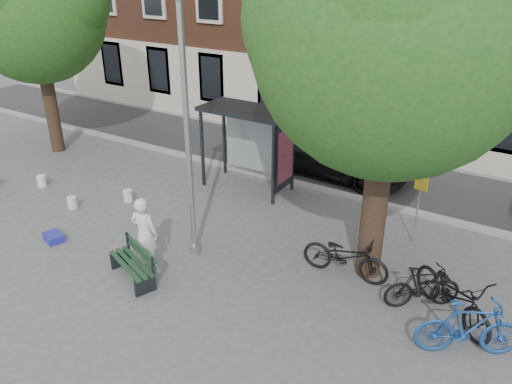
{
  "coord_description": "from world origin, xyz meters",
  "views": [
    {
      "loc": [
        6.98,
        -8.26,
        6.79
      ],
      "look_at": [
        0.99,
        1.34,
        1.4
      ],
      "focal_mm": 35.0,
      "sensor_mm": 36.0,
      "label": 1
    }
  ],
  "objects_px": {
    "bench": "(134,265)",
    "car_dark": "(340,155)",
    "bus_shelter": "(260,132)",
    "lamppost": "(188,149)",
    "bike_c": "(453,294)",
    "bike_a": "(346,256)",
    "painter": "(144,234)",
    "notice_sign": "(420,193)",
    "bike_d": "(423,287)",
    "bike_b": "(469,328)"
  },
  "relations": [
    {
      "from": "bike_d",
      "to": "notice_sign",
      "type": "distance_m",
      "value": 2.83
    },
    {
      "from": "painter",
      "to": "bike_a",
      "type": "bearing_deg",
      "value": -163.49
    },
    {
      "from": "bike_d",
      "to": "bike_b",
      "type": "bearing_deg",
      "value": -167.97
    },
    {
      "from": "painter",
      "to": "bike_c",
      "type": "xyz_separation_m",
      "value": [
        6.57,
        1.91,
        -0.33
      ]
    },
    {
      "from": "bike_a",
      "to": "bike_b",
      "type": "xyz_separation_m",
      "value": [
        2.91,
        -1.14,
        0.05
      ]
    },
    {
      "from": "bike_c",
      "to": "notice_sign",
      "type": "height_order",
      "value": "notice_sign"
    },
    {
      "from": "bus_shelter",
      "to": "bike_d",
      "type": "distance_m",
      "value": 6.97
    },
    {
      "from": "painter",
      "to": "bike_a",
      "type": "height_order",
      "value": "painter"
    },
    {
      "from": "lamppost",
      "to": "bus_shelter",
      "type": "xyz_separation_m",
      "value": [
        -0.61,
        4.11,
        -0.87
      ]
    },
    {
      "from": "bike_a",
      "to": "bike_b",
      "type": "distance_m",
      "value": 3.13
    },
    {
      "from": "lamppost",
      "to": "bench",
      "type": "relative_size",
      "value": 3.75
    },
    {
      "from": "lamppost",
      "to": "bus_shelter",
      "type": "distance_m",
      "value": 4.24
    },
    {
      "from": "lamppost",
      "to": "bus_shelter",
      "type": "height_order",
      "value": "lamppost"
    },
    {
      "from": "bench",
      "to": "bike_b",
      "type": "relative_size",
      "value": 0.83
    },
    {
      "from": "bus_shelter",
      "to": "painter",
      "type": "relative_size",
      "value": 1.55
    },
    {
      "from": "bench",
      "to": "car_dark",
      "type": "height_order",
      "value": "car_dark"
    },
    {
      "from": "bus_shelter",
      "to": "bike_d",
      "type": "xyz_separation_m",
      "value": [
        6.01,
        -3.23,
        -1.42
      ]
    },
    {
      "from": "bike_a",
      "to": "car_dark",
      "type": "distance_m",
      "value": 6.08
    },
    {
      "from": "bike_c",
      "to": "car_dark",
      "type": "xyz_separation_m",
      "value": [
        -4.96,
        5.77,
        0.08
      ]
    },
    {
      "from": "lamppost",
      "to": "car_dark",
      "type": "distance_m",
      "value": 7.0
    },
    {
      "from": "bike_a",
      "to": "notice_sign",
      "type": "height_order",
      "value": "notice_sign"
    },
    {
      "from": "lamppost",
      "to": "notice_sign",
      "type": "height_order",
      "value": "lamppost"
    },
    {
      "from": "bike_a",
      "to": "bike_b",
      "type": "bearing_deg",
      "value": -114.23
    },
    {
      "from": "bike_b",
      "to": "car_dark",
      "type": "bearing_deg",
      "value": 11.01
    },
    {
      "from": "bike_b",
      "to": "bike_d",
      "type": "height_order",
      "value": "bike_b"
    },
    {
      "from": "bench",
      "to": "bike_c",
      "type": "xyz_separation_m",
      "value": [
        6.5,
        2.42,
        0.22
      ]
    },
    {
      "from": "painter",
      "to": "bike_b",
      "type": "xyz_separation_m",
      "value": [
        7.05,
        1.02,
        -0.33
      ]
    },
    {
      "from": "notice_sign",
      "to": "lamppost",
      "type": "bearing_deg",
      "value": -130.59
    },
    {
      "from": "car_dark",
      "to": "notice_sign",
      "type": "height_order",
      "value": "notice_sign"
    },
    {
      "from": "lamppost",
      "to": "painter",
      "type": "height_order",
      "value": "lamppost"
    },
    {
      "from": "bus_shelter",
      "to": "car_dark",
      "type": "bearing_deg",
      "value": 56.17
    },
    {
      "from": "lamppost",
      "to": "bus_shelter",
      "type": "bearing_deg",
      "value": 98.43
    },
    {
      "from": "painter",
      "to": "bike_c",
      "type": "bearing_deg",
      "value": -174.77
    },
    {
      "from": "bus_shelter",
      "to": "lamppost",
      "type": "bearing_deg",
      "value": -81.57
    },
    {
      "from": "lamppost",
      "to": "bike_a",
      "type": "bearing_deg",
      "value": 16.45
    },
    {
      "from": "bus_shelter",
      "to": "notice_sign",
      "type": "height_order",
      "value": "bus_shelter"
    },
    {
      "from": "bike_d",
      "to": "car_dark",
      "type": "distance_m",
      "value": 7.18
    },
    {
      "from": "lamppost",
      "to": "bike_c",
      "type": "relative_size",
      "value": 2.72
    },
    {
      "from": "bike_b",
      "to": "bus_shelter",
      "type": "bearing_deg",
      "value": 31.26
    },
    {
      "from": "painter",
      "to": "notice_sign",
      "type": "distance_m",
      "value": 6.8
    },
    {
      "from": "bus_shelter",
      "to": "bike_c",
      "type": "bearing_deg",
      "value": -26.41
    },
    {
      "from": "lamppost",
      "to": "notice_sign",
      "type": "bearing_deg",
      "value": 36.9
    },
    {
      "from": "lamppost",
      "to": "bike_b",
      "type": "distance_m",
      "value": 6.86
    },
    {
      "from": "bike_a",
      "to": "car_dark",
      "type": "height_order",
      "value": "car_dark"
    },
    {
      "from": "bike_a",
      "to": "lamppost",
      "type": "bearing_deg",
      "value": 103.65
    },
    {
      "from": "painter",
      "to": "bike_a",
      "type": "distance_m",
      "value": 4.69
    },
    {
      "from": "bench",
      "to": "bike_c",
      "type": "height_order",
      "value": "bike_c"
    },
    {
      "from": "bus_shelter",
      "to": "bike_d",
      "type": "relative_size",
      "value": 1.73
    },
    {
      "from": "bus_shelter",
      "to": "car_dark",
      "type": "relative_size",
      "value": 0.59
    },
    {
      "from": "lamppost",
      "to": "bike_c",
      "type": "distance_m",
      "value": 6.46
    }
  ]
}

